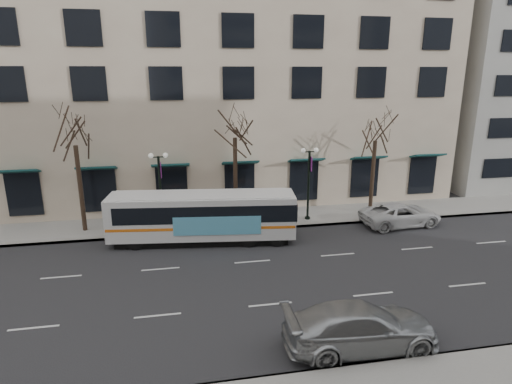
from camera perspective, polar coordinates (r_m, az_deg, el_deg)
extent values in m
plane|color=black|center=(22.02, 0.60, -11.77)|extent=(160.00, 160.00, 0.00)
cube|color=gray|center=(31.18, 6.42, -3.22)|extent=(80.00, 4.00, 0.15)
cube|color=#BBA68F|center=(40.22, -8.46, 18.24)|extent=(40.00, 20.00, 24.00)
cylinder|color=black|center=(29.53, -22.34, 0.25)|extent=(0.28, 0.28, 5.74)
cylinder|color=black|center=(29.11, -2.75, 1.44)|extent=(0.28, 0.28, 5.95)
cylinder|color=black|center=(32.05, 15.26, 1.79)|extent=(0.28, 0.28, 5.46)
cylinder|color=black|center=(28.42, -12.60, -0.28)|extent=(0.16, 0.16, 5.00)
cylinder|color=black|center=(29.15, -12.33, -4.72)|extent=(0.36, 0.36, 0.30)
cube|color=black|center=(27.86, -12.90, 4.57)|extent=(0.90, 0.06, 0.06)
sphere|color=silver|center=(27.86, -13.84, 4.72)|extent=(0.32, 0.32, 0.32)
sphere|color=silver|center=(27.83, -11.99, 4.82)|extent=(0.32, 0.32, 0.32)
cube|color=#7D217D|center=(28.03, -12.55, 2.88)|extent=(0.04, 0.45, 1.00)
cylinder|color=black|center=(29.74, 7.00, 0.71)|extent=(0.16, 0.16, 5.00)
cylinder|color=black|center=(30.43, 6.86, -3.57)|extent=(0.36, 0.36, 0.30)
cube|color=black|center=(29.20, 7.17, 5.35)|extent=(0.90, 0.06, 0.06)
sphere|color=silver|center=(29.05, 6.32, 5.53)|extent=(0.32, 0.32, 0.32)
sphere|color=silver|center=(29.32, 8.01, 5.56)|extent=(0.32, 0.32, 0.32)
cube|color=#7D217D|center=(29.40, 7.33, 3.73)|extent=(0.04, 0.45, 1.00)
cube|color=silver|center=(26.38, -7.17, -3.07)|extent=(11.46, 3.80, 2.58)
cube|color=black|center=(26.88, -7.06, -6.00)|extent=(10.53, 3.40, 0.42)
cube|color=black|center=(26.23, -6.59, -2.24)|extent=(11.01, 3.78, 1.03)
cube|color=orange|center=(26.52, -7.14, -3.98)|extent=(11.35, 3.81, 0.17)
cube|color=#55A9CE|center=(25.24, -5.18, -4.51)|extent=(5.12, 0.69, 1.12)
cube|color=silver|center=(25.98, -7.27, -0.33)|extent=(10.87, 3.49, 0.07)
cylinder|color=black|center=(26.36, -15.83, -6.47)|extent=(0.96, 0.38, 0.94)
cylinder|color=black|center=(28.32, -14.95, -4.82)|extent=(0.96, 0.38, 0.94)
cylinder|color=black|center=(25.77, -0.93, -6.36)|extent=(0.96, 0.38, 0.94)
cylinder|color=black|center=(27.77, -1.14, -4.68)|extent=(0.96, 0.38, 0.94)
cylinder|color=black|center=(25.89, 2.82, -6.26)|extent=(0.96, 0.38, 0.94)
cylinder|color=black|center=(27.89, 2.34, -4.60)|extent=(0.96, 0.38, 0.94)
imported|color=#A5A9AD|center=(17.45, 13.79, -17.04)|extent=(5.99, 2.52, 1.73)
imported|color=silver|center=(30.83, 18.72, -2.85)|extent=(5.69, 2.96, 1.53)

